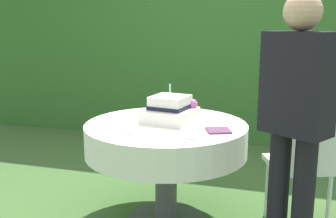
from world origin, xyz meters
name	(u,v)px	position (x,y,z in m)	size (l,w,h in m)	color
foliage_hedge	(223,30)	(0.00, 2.46, 1.34)	(6.50, 0.70, 2.69)	#336628
cake_table	(166,140)	(0.00, 0.00, 0.62)	(1.15, 1.15, 0.74)	#4C4C51
wedding_cake	(171,110)	(0.02, 0.06, 0.83)	(0.38, 0.38, 0.28)	white
serving_plate_near	(133,132)	(-0.13, -0.29, 0.75)	(0.12, 0.12, 0.01)	white
serving_plate_far	(192,137)	(0.26, -0.29, 0.75)	(0.11, 0.11, 0.01)	white
serving_plate_left	(123,123)	(-0.29, -0.08, 0.75)	(0.13, 0.13, 0.01)	white
napkin_stack	(218,130)	(0.39, -0.10, 0.75)	(0.15, 0.15, 0.01)	#603856
garden_chair	(304,158)	(0.95, 0.11, 0.54)	(0.52, 0.52, 0.89)	white
standing_person	(295,119)	(0.86, -0.41, 0.93)	(0.41, 0.36, 1.60)	black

